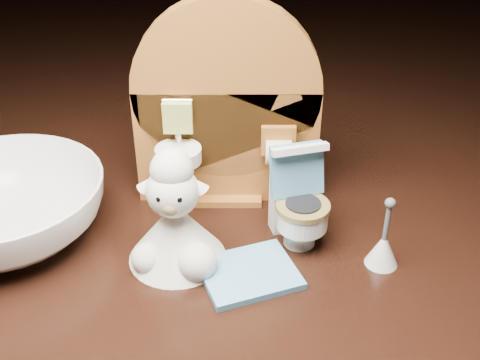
% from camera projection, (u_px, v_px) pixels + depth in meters
% --- Properties ---
extents(backdrop_panel, '(0.13, 0.05, 0.15)m').
position_uv_depth(backdrop_panel, '(226.00, 117.00, 0.42)').
color(backdrop_panel, '#9E5D23').
rests_on(backdrop_panel, ground).
extents(toy_toilet, '(0.04, 0.05, 0.07)m').
position_uv_depth(toy_toilet, '(298.00, 206.00, 0.40)').
color(toy_toilet, white).
rests_on(toy_toilet, ground).
extents(bath_mat, '(0.07, 0.06, 0.00)m').
position_uv_depth(bath_mat, '(249.00, 273.00, 0.38)').
color(bath_mat, '#5899C1').
rests_on(bath_mat, ground).
extents(toilet_brush, '(0.02, 0.02, 0.05)m').
position_uv_depth(toilet_brush, '(383.00, 247.00, 0.38)').
color(toilet_brush, white).
rests_on(toilet_brush, ground).
extents(plush_lamb, '(0.06, 0.06, 0.08)m').
position_uv_depth(plush_lamb, '(175.00, 224.00, 0.38)').
color(plush_lamb, silver).
rests_on(plush_lamb, ground).
extents(ceramic_bowl, '(0.15, 0.15, 0.04)m').
position_uv_depth(ceramic_bowl, '(4.00, 209.00, 0.40)').
color(ceramic_bowl, white).
rests_on(ceramic_bowl, ground).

